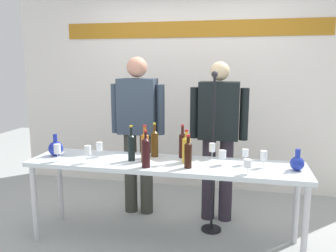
# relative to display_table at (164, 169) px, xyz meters

# --- Properties ---
(ground_plane) EXTENTS (10.00, 10.00, 0.00)m
(ground_plane) POSITION_rel_display_table_xyz_m (0.00, 0.00, -0.71)
(ground_plane) COLOR #9FA3A1
(back_wall) EXTENTS (4.82, 0.11, 3.00)m
(back_wall) POSITION_rel_display_table_xyz_m (0.00, 1.60, 0.79)
(back_wall) COLOR white
(back_wall) RESTS_ON ground
(display_table) EXTENTS (2.50, 0.57, 0.77)m
(display_table) POSITION_rel_display_table_xyz_m (0.00, 0.00, 0.00)
(display_table) COLOR silver
(display_table) RESTS_ON ground
(decanter_blue_left) EXTENTS (0.14, 0.14, 0.21)m
(decanter_blue_left) POSITION_rel_display_table_xyz_m (-1.08, 0.00, 0.14)
(decanter_blue_left) COLOR #1A2899
(decanter_blue_left) RESTS_ON display_table
(decanter_blue_right) EXTENTS (0.12, 0.12, 0.18)m
(decanter_blue_right) POSITION_rel_display_table_xyz_m (1.14, 0.00, 0.13)
(decanter_blue_right) COLOR #1C2F9E
(decanter_blue_right) RESTS_ON display_table
(presenter_left) EXTENTS (0.60, 0.22, 1.73)m
(presenter_left) POSITION_rel_display_table_xyz_m (-0.44, 0.60, 0.28)
(presenter_left) COLOR #37372F
(presenter_left) RESTS_ON ground
(presenter_right) EXTENTS (0.60, 0.22, 1.68)m
(presenter_right) POSITION_rel_display_table_xyz_m (0.44, 0.60, 0.25)
(presenter_right) COLOR #2D2530
(presenter_right) RESTS_ON ground
(wine_bottle_0) EXTENTS (0.06, 0.06, 0.32)m
(wine_bottle_0) POSITION_rel_display_table_xyz_m (0.13, 0.19, 0.20)
(wine_bottle_0) COLOR black
(wine_bottle_0) RESTS_ON display_table
(wine_bottle_1) EXTENTS (0.07, 0.07, 0.30)m
(wine_bottle_1) POSITION_rel_display_table_xyz_m (0.19, 0.03, 0.20)
(wine_bottle_1) COLOR gold
(wine_bottle_1) RESTS_ON display_table
(wine_bottle_2) EXTENTS (0.06, 0.06, 0.29)m
(wine_bottle_2) POSITION_rel_display_table_xyz_m (0.24, -0.12, 0.19)
(wine_bottle_2) COLOR black
(wine_bottle_2) RESTS_ON display_table
(wine_bottle_3) EXTENTS (0.07, 0.07, 0.34)m
(wine_bottle_3) POSITION_rel_display_table_xyz_m (-0.18, 0.00, 0.21)
(wine_bottle_3) COLOR #C86A1D
(wine_bottle_3) RESTS_ON display_table
(wine_bottle_4) EXTENTS (0.07, 0.07, 0.33)m
(wine_bottle_4) POSITION_rel_display_table_xyz_m (-0.14, 0.17, 0.20)
(wine_bottle_4) COLOR #4C310E
(wine_bottle_4) RESTS_ON display_table
(wine_bottle_5) EXTENTS (0.06, 0.06, 0.33)m
(wine_bottle_5) POSITION_rel_display_table_xyz_m (-0.31, -0.02, 0.20)
(wine_bottle_5) COLOR black
(wine_bottle_5) RESTS_ON display_table
(wine_bottle_6) EXTENTS (0.07, 0.07, 0.33)m
(wine_bottle_6) POSITION_rel_display_table_xyz_m (-0.12, -0.18, 0.20)
(wine_bottle_6) COLOR black
(wine_bottle_6) RESTS_ON display_table
(wine_glass_left_0) EXTENTS (0.06, 0.06, 0.14)m
(wine_glass_left_0) POSITION_rel_display_table_xyz_m (-0.65, 0.05, 0.16)
(wine_glass_left_0) COLOR white
(wine_glass_left_0) RESTS_ON display_table
(wine_glass_left_1) EXTENTS (0.06, 0.06, 0.16)m
(wine_glass_left_1) POSITION_rel_display_table_xyz_m (-0.95, -0.18, 0.18)
(wine_glass_left_1) COLOR white
(wine_glass_left_1) RESTS_ON display_table
(wine_glass_left_2) EXTENTS (0.06, 0.06, 0.16)m
(wine_glass_left_2) POSITION_rel_display_table_xyz_m (-0.67, -0.17, 0.18)
(wine_glass_left_2) COLOR white
(wine_glass_left_2) RESTS_ON display_table
(wine_glass_right_0) EXTENTS (0.07, 0.07, 0.13)m
(wine_glass_right_0) POSITION_rel_display_table_xyz_m (0.51, 0.03, 0.16)
(wine_glass_right_0) COLOR white
(wine_glass_right_0) RESTS_ON display_table
(wine_glass_right_1) EXTENTS (0.07, 0.07, 0.12)m
(wine_glass_right_1) POSITION_rel_display_table_xyz_m (0.73, -0.20, 0.15)
(wine_glass_right_1) COLOR white
(wine_glass_right_1) RESTS_ON display_table
(wine_glass_right_2) EXTENTS (0.06, 0.06, 0.15)m
(wine_glass_right_2) POSITION_rel_display_table_xyz_m (0.41, 0.21, 0.17)
(wine_glass_right_2) COLOR white
(wine_glass_right_2) RESTS_ON display_table
(wine_glass_right_3) EXTENTS (0.06, 0.06, 0.15)m
(wine_glass_right_3) POSITION_rel_display_table_xyz_m (0.87, 0.02, 0.17)
(wine_glass_right_3) COLOR white
(wine_glass_right_3) RESTS_ON display_table
(wine_glass_right_4) EXTENTS (0.06, 0.06, 0.14)m
(wine_glass_right_4) POSITION_rel_display_table_xyz_m (0.71, 0.08, 0.17)
(wine_glass_right_4) COLOR white
(wine_glass_right_4) RESTS_ON display_table
(microphone_stand) EXTENTS (0.20, 0.20, 1.59)m
(microphone_stand) POSITION_rel_display_table_xyz_m (0.41, 0.32, -0.17)
(microphone_stand) COLOR black
(microphone_stand) RESTS_ON ground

